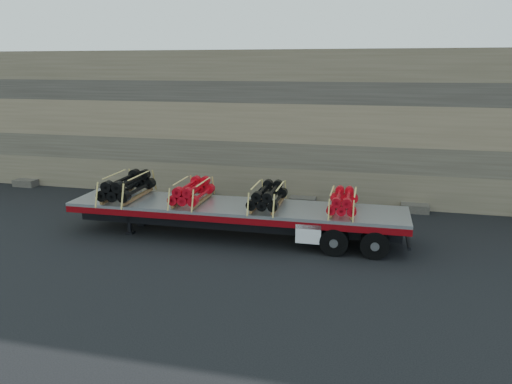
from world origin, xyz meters
TOP-DOWN VIEW (x-y plane):
  - ground at (0.00, 0.00)m, footprint 120.00×120.00m
  - rock_wall at (0.00, 6.50)m, footprint 44.00×3.00m
  - trailer at (0.23, -0.39)m, footprint 12.64×2.68m
  - bundle_front at (-4.11, -0.48)m, footprint 1.31×2.55m
  - bundle_midfront at (-1.44, -0.42)m, footprint 1.15×2.23m
  - bundle_midrear at (1.48, -0.36)m, footprint 1.15×2.23m
  - bundle_rear at (4.20, -0.31)m, footprint 1.03×2.00m

SIDE VIEW (x-z plane):
  - ground at x=0.00m, z-range 0.00..0.00m
  - trailer at x=0.23m, z-range 0.00..1.26m
  - bundle_rear at x=4.20m, z-range 1.26..1.96m
  - bundle_midfront at x=-1.44m, z-range 1.26..2.04m
  - bundle_midrear at x=1.48m, z-range 1.26..2.04m
  - bundle_front at x=-4.11m, z-range 1.26..2.15m
  - rock_wall at x=0.00m, z-range 0.00..7.00m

